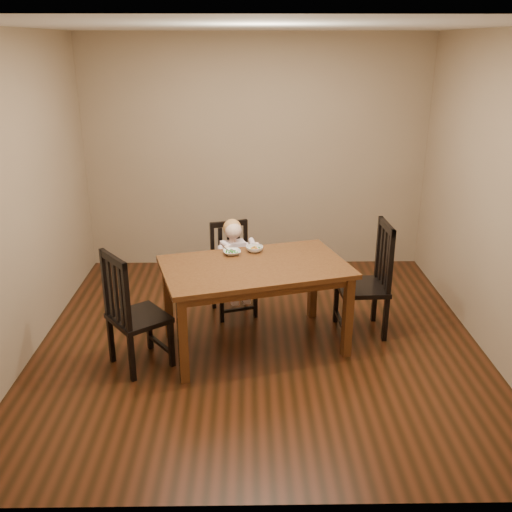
{
  "coord_description": "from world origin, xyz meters",
  "views": [
    {
      "loc": [
        -0.1,
        -4.65,
        2.59
      ],
      "look_at": [
        -0.02,
        0.25,
        0.74
      ],
      "focal_mm": 40.0,
      "sensor_mm": 36.0,
      "label": 1
    }
  ],
  "objects_px": {
    "chair_child": "(233,270)",
    "bowl_peas": "(232,252)",
    "chair_left": "(133,313)",
    "chair_right": "(368,281)",
    "dining_table": "(255,275)",
    "bowl_veg": "(255,249)",
    "toddler": "(234,259)"
  },
  "relations": [
    {
      "from": "dining_table",
      "to": "bowl_veg",
      "type": "height_order",
      "value": "bowl_veg"
    },
    {
      "from": "bowl_peas",
      "to": "toddler",
      "type": "bearing_deg",
      "value": 89.65
    },
    {
      "from": "chair_left",
      "to": "chair_right",
      "type": "bearing_deg",
      "value": 68.66
    },
    {
      "from": "dining_table",
      "to": "chair_left",
      "type": "height_order",
      "value": "chair_left"
    },
    {
      "from": "chair_right",
      "to": "bowl_peas",
      "type": "relative_size",
      "value": 6.79
    },
    {
      "from": "chair_child",
      "to": "chair_right",
      "type": "height_order",
      "value": "chair_right"
    },
    {
      "from": "chair_right",
      "to": "bowl_veg",
      "type": "bearing_deg",
      "value": 83.98
    },
    {
      "from": "chair_left",
      "to": "chair_right",
      "type": "relative_size",
      "value": 0.96
    },
    {
      "from": "chair_child",
      "to": "bowl_veg",
      "type": "distance_m",
      "value": 0.58
    },
    {
      "from": "chair_child",
      "to": "chair_left",
      "type": "bearing_deg",
      "value": 35.88
    },
    {
      "from": "dining_table",
      "to": "chair_child",
      "type": "relative_size",
      "value": 1.91
    },
    {
      "from": "chair_child",
      "to": "toddler",
      "type": "height_order",
      "value": "chair_child"
    },
    {
      "from": "toddler",
      "to": "bowl_veg",
      "type": "bearing_deg",
      "value": 103.8
    },
    {
      "from": "chair_right",
      "to": "bowl_peas",
      "type": "bearing_deg",
      "value": 87.98
    },
    {
      "from": "dining_table",
      "to": "bowl_peas",
      "type": "distance_m",
      "value": 0.35
    },
    {
      "from": "chair_child",
      "to": "dining_table",
      "type": "bearing_deg",
      "value": 89.71
    },
    {
      "from": "chair_left",
      "to": "bowl_veg",
      "type": "height_order",
      "value": "chair_left"
    },
    {
      "from": "chair_right",
      "to": "toddler",
      "type": "xyz_separation_m",
      "value": [
        -1.25,
        0.41,
        0.07
      ]
    },
    {
      "from": "chair_child",
      "to": "chair_left",
      "type": "relative_size",
      "value": 0.9
    },
    {
      "from": "chair_left",
      "to": "bowl_peas",
      "type": "relative_size",
      "value": 6.53
    },
    {
      "from": "dining_table",
      "to": "bowl_peas",
      "type": "height_order",
      "value": "bowl_peas"
    },
    {
      "from": "chair_child",
      "to": "bowl_peas",
      "type": "relative_size",
      "value": 5.86
    },
    {
      "from": "dining_table",
      "to": "chair_right",
      "type": "height_order",
      "value": "chair_right"
    },
    {
      "from": "chair_left",
      "to": "chair_child",
      "type": "bearing_deg",
      "value": 105.29
    },
    {
      "from": "chair_child",
      "to": "bowl_peas",
      "type": "height_order",
      "value": "chair_child"
    },
    {
      "from": "chair_child",
      "to": "toddler",
      "type": "distance_m",
      "value": 0.15
    },
    {
      "from": "chair_child",
      "to": "chair_left",
      "type": "xyz_separation_m",
      "value": [
        -0.8,
        -1.05,
        0.05
      ]
    },
    {
      "from": "bowl_veg",
      "to": "chair_right",
      "type": "bearing_deg",
      "value": -3.61
    },
    {
      "from": "chair_right",
      "to": "toddler",
      "type": "height_order",
      "value": "chair_right"
    },
    {
      "from": "dining_table",
      "to": "chair_child",
      "type": "xyz_separation_m",
      "value": [
        -0.21,
        0.72,
        -0.25
      ]
    },
    {
      "from": "chair_child",
      "to": "toddler",
      "type": "relative_size",
      "value": 1.74
    },
    {
      "from": "bowl_veg",
      "to": "chair_left",
      "type": "bearing_deg",
      "value": -146.81
    }
  ]
}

